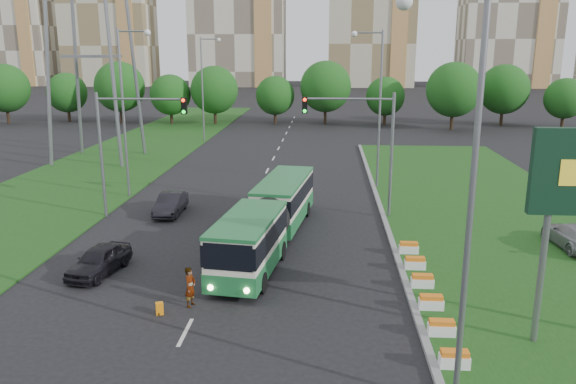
# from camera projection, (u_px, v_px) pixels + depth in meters

# --- Properties ---
(ground) EXTENTS (360.00, 360.00, 0.00)m
(ground) POSITION_uv_depth(u_px,v_px,m) (277.00, 274.00, 27.12)
(ground) COLOR black
(ground) RESTS_ON ground
(grass_median) EXTENTS (14.00, 60.00, 0.15)m
(grass_median) POSITION_uv_depth(u_px,v_px,m) (502.00, 228.00, 33.97)
(grass_median) COLOR #1B4714
(grass_median) RESTS_ON ground
(median_kerb) EXTENTS (0.30, 60.00, 0.18)m
(median_kerb) POSITION_uv_depth(u_px,v_px,m) (386.00, 225.00, 34.43)
(median_kerb) COLOR gray
(median_kerb) RESTS_ON ground
(left_verge) EXTENTS (12.00, 110.00, 0.10)m
(left_verge) POSITION_uv_depth(u_px,v_px,m) (109.00, 166.00, 52.50)
(left_verge) COLOR #1B4714
(left_verge) RESTS_ON ground
(lane_markings) EXTENTS (0.20, 100.00, 0.01)m
(lane_markings) POSITION_uv_depth(u_px,v_px,m) (262.00, 181.00, 46.67)
(lane_markings) COLOR silver
(lane_markings) RESTS_ON ground
(flower_planters) EXTENTS (1.10, 11.50, 0.60)m
(flower_planters) POSITION_uv_depth(u_px,v_px,m) (427.00, 291.00, 24.14)
(flower_planters) COLOR white
(flower_planters) RESTS_ON grass_median
(traffic_mast_median) EXTENTS (5.76, 0.32, 8.00)m
(traffic_mast_median) POSITION_uv_depth(u_px,v_px,m) (366.00, 135.00, 35.17)
(traffic_mast_median) COLOR slate
(traffic_mast_median) RESTS_ON ground
(traffic_mast_left) EXTENTS (5.76, 0.32, 8.00)m
(traffic_mast_left) POSITION_uv_depth(u_px,v_px,m) (125.00, 135.00, 35.21)
(traffic_mast_left) COLOR slate
(traffic_mast_left) RESTS_ON ground
(street_lamps) EXTENTS (36.00, 60.00, 12.00)m
(street_lamps) POSITION_uv_depth(u_px,v_px,m) (243.00, 124.00, 35.53)
(street_lamps) COLOR slate
(street_lamps) RESTS_ON ground
(tree_line) EXTENTS (120.00, 8.00, 9.00)m
(tree_line) POSITION_uv_depth(u_px,v_px,m) (382.00, 95.00, 78.56)
(tree_line) COLOR #164B14
(tree_line) RESTS_ON ground
(apartment_tower_west) EXTENTS (26.00, 15.00, 48.00)m
(apartment_tower_west) POSITION_uv_depth(u_px,v_px,m) (107.00, 5.00, 170.72)
(apartment_tower_west) COLOR beige
(apartment_tower_west) RESTS_ON ground
(apartment_tower_ceast) EXTENTS (25.00, 15.00, 50.00)m
(apartment_tower_ceast) POSITION_uv_depth(u_px,v_px,m) (372.00, 0.00, 165.12)
(apartment_tower_ceast) COLOR beige
(apartment_tower_ceast) RESTS_ON ground
(apartment_tower_east) EXTENTS (27.00, 15.00, 47.00)m
(apartment_tower_east) POSITION_uv_depth(u_px,v_px,m) (510.00, 5.00, 162.82)
(apartment_tower_east) COLOR beige
(apartment_tower_east) RESTS_ON ground
(midrise_west) EXTENTS (22.00, 14.00, 36.00)m
(midrise_west) POSITION_uv_depth(u_px,v_px,m) (15.00, 26.00, 174.19)
(midrise_west) COLOR beige
(midrise_west) RESTS_ON ground
(articulated_bus) EXTENTS (2.42, 15.51, 2.55)m
(articulated_bus) POSITION_uv_depth(u_px,v_px,m) (268.00, 218.00, 30.89)
(articulated_bus) COLOR silver
(articulated_bus) RESTS_ON ground
(car_left_near) EXTENTS (2.35, 4.26, 1.37)m
(car_left_near) POSITION_uv_depth(u_px,v_px,m) (99.00, 260.00, 27.04)
(car_left_near) COLOR black
(car_left_near) RESTS_ON ground
(car_left_far) EXTENTS (1.48, 4.17, 1.37)m
(car_left_far) POSITION_uv_depth(u_px,v_px,m) (170.00, 204.00, 36.99)
(car_left_far) COLOR black
(car_left_far) RESTS_ON ground
(car_median) EXTENTS (2.26, 4.79, 1.35)m
(car_median) POSITION_uv_depth(u_px,v_px,m) (574.00, 236.00, 30.18)
(car_median) COLOR gray
(car_median) RESTS_ON grass_median
(pedestrian) EXTENTS (0.57, 0.72, 1.73)m
(pedestrian) POSITION_uv_depth(u_px,v_px,m) (190.00, 287.00, 23.54)
(pedestrian) COLOR gray
(pedestrian) RESTS_ON ground
(shopping_trolley) EXTENTS (0.30, 0.32, 0.51)m
(shopping_trolley) POSITION_uv_depth(u_px,v_px,m) (160.00, 309.00, 22.92)
(shopping_trolley) COLOR orange
(shopping_trolley) RESTS_ON ground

